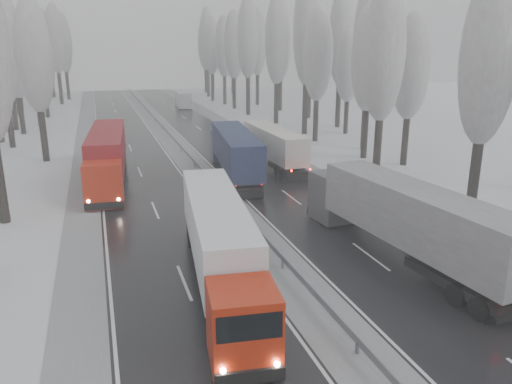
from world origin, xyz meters
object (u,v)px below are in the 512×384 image
truck_cream_box (270,143)px  truck_red_white (219,239)px  truck_blue_box (234,150)px  box_truck_distant (183,100)px  truck_red_red (107,154)px  truck_grey_tarp (402,215)px

truck_cream_box → truck_red_white: 26.21m
truck_blue_box → truck_red_white: (-6.26, -20.18, -0.13)m
truck_red_white → box_truck_distant: bearing=88.0°
truck_red_red → truck_cream_box: bearing=13.6°
truck_red_red → truck_grey_tarp: bearing=-50.9°
truck_cream_box → box_truck_distant: size_ratio=1.76×
truck_blue_box → truck_red_white: size_ratio=1.05×
truck_red_red → truck_blue_box: bearing=-1.6°
truck_blue_box → truck_red_white: 21.13m
box_truck_distant → truck_red_white: 75.08m
truck_cream_box → truck_red_white: truck_red_white is taller
truck_blue_box → truck_cream_box: truck_blue_box is taller
box_truck_distant → truck_red_red: size_ratio=0.48×
box_truck_distant → truck_grey_tarp: bearing=-86.6°
truck_red_white → truck_cream_box: bearing=71.8°
truck_grey_tarp → truck_red_white: size_ratio=1.06×
truck_red_red → box_truck_distant: bearing=78.1°
box_truck_distant → truck_red_red: (-15.57, -52.93, 1.02)m
truck_blue_box → box_truck_distant: (4.76, 54.07, -0.94)m
truck_red_red → truck_red_white: bearing=-73.5°
box_truck_distant → truck_red_white: size_ratio=0.52×
truck_grey_tarp → truck_blue_box: 20.56m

